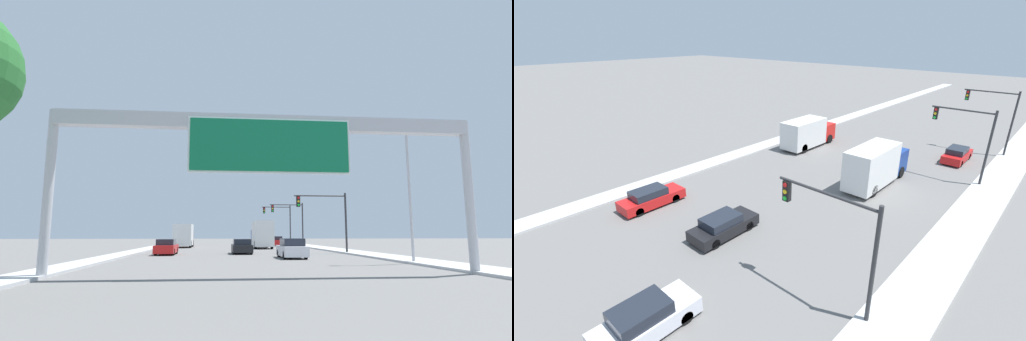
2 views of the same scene
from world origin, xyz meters
TOP-DOWN VIEW (x-y plane):
  - sidewalk_right at (11.25, 60.00)m, footprint 3.00×120.00m
  - median_strip_left at (-10.75, 60.00)m, footprint 2.00×120.00m
  - car_mid_right at (7.00, 63.04)m, footprint 1.80×4.50m
  - car_mid_center at (0.00, 38.40)m, footprint 1.85×4.58m
  - car_far_center at (-7.00, 37.35)m, footprint 1.76×4.76m
  - car_mid_left at (3.50, 31.08)m, footprint 1.84×4.50m
  - truck_box_primary at (-7.00, 56.75)m, footprint 2.46×7.39m
  - truck_box_secondary at (3.50, 52.15)m, footprint 2.35×7.81m
  - traffic_light_near_intersection at (8.51, 38.00)m, footprint 5.26×0.32m
  - traffic_light_mid_block at (8.69, 58.00)m, footprint 4.98×0.32m
  - traffic_light_far_intersection at (8.71, 68.00)m, footprint 5.04×0.32m

SIDE VIEW (x-z plane):
  - sidewalk_right at x=11.25m, z-range 0.00..0.15m
  - median_strip_left at x=-10.75m, z-range 0.00..0.15m
  - car_mid_center at x=0.00m, z-range -0.03..1.37m
  - car_far_center at x=-7.00m, z-range -0.04..1.38m
  - car_mid_right at x=7.00m, z-range -0.04..1.43m
  - car_mid_left at x=3.50m, z-range -0.05..1.49m
  - truck_box_primary at x=-7.00m, z-range 0.03..3.22m
  - truck_box_secondary at x=3.50m, z-range 0.02..3.54m
  - traffic_light_near_intersection at x=8.51m, z-range 1.11..7.01m
  - traffic_light_mid_block at x=8.69m, z-range 1.15..7.58m
  - traffic_light_far_intersection at x=8.71m, z-range 1.20..7.93m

